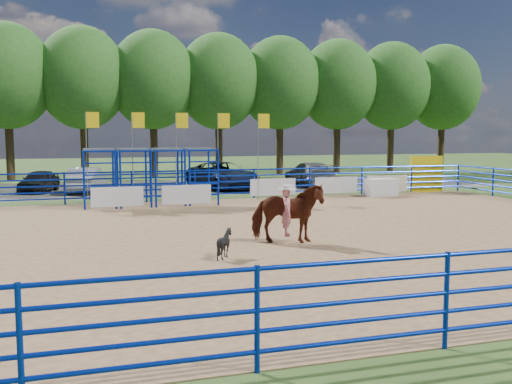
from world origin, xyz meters
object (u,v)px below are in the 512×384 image
(announcer_table, at_px, (381,187))
(car_d, at_px, (310,174))
(car_b, at_px, (87,180))
(car_c, at_px, (223,175))
(car_a, at_px, (39,181))
(horse_and_rider, at_px, (287,211))
(calf, at_px, (225,243))

(announcer_table, relative_size, car_d, 0.34)
(car_b, distance_m, car_c, 7.68)
(announcer_table, height_order, car_a, car_a)
(announcer_table, xyz_separation_m, horse_and_rider, (-9.03, -10.51, 0.51))
(announcer_table, bearing_deg, car_a, 156.70)
(calf, distance_m, car_b, 18.70)
(car_b, bearing_deg, announcer_table, 169.11)
(car_b, bearing_deg, car_a, -6.12)
(car_a, distance_m, car_d, 15.86)
(calf, xyz_separation_m, car_c, (4.42, 18.29, 0.38))
(announcer_table, height_order, calf, announcer_table)
(calf, bearing_deg, horse_and_rider, -70.61)
(car_b, relative_size, car_d, 0.84)
(horse_and_rider, distance_m, calf, 2.73)
(calf, relative_size, car_c, 0.14)
(horse_and_rider, xyz_separation_m, car_a, (-8.06, 17.87, -0.35))
(announcer_table, xyz_separation_m, car_b, (-14.55, 6.47, 0.23))
(calf, xyz_separation_m, car_b, (-3.26, 18.41, 0.30))
(car_d, bearing_deg, car_a, -0.06)
(car_a, height_order, car_c, car_c)
(calf, height_order, car_b, car_b)
(calf, relative_size, car_b, 0.18)
(car_b, height_order, car_d, car_d)
(car_c, distance_m, car_d, 5.64)
(calf, bearing_deg, announcer_table, -56.23)
(car_d, bearing_deg, horse_and_rider, 68.08)
(car_c, bearing_deg, horse_and_rider, -111.98)
(car_c, bearing_deg, car_b, 164.42)
(announcer_table, relative_size, car_c, 0.30)
(horse_and_rider, height_order, car_b, horse_and_rider)
(announcer_table, xyz_separation_m, car_c, (-6.87, 6.35, 0.32))
(car_a, bearing_deg, car_d, 12.36)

